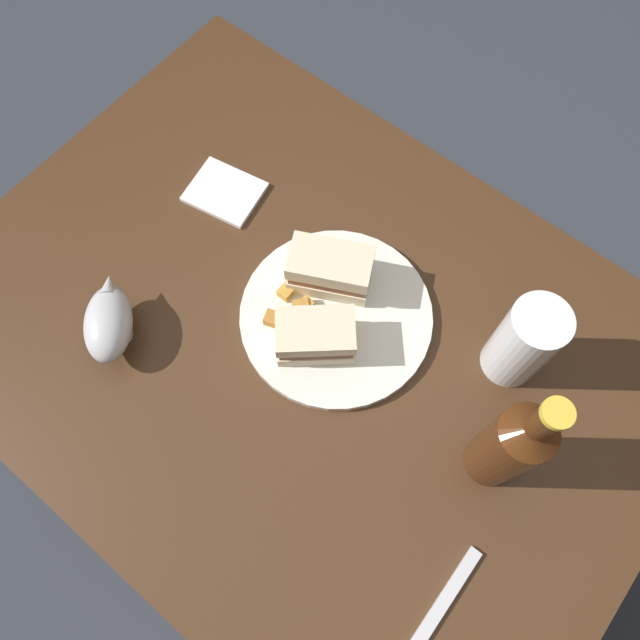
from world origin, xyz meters
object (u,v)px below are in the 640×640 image
Objects in this scene: sandwich_half_right at (315,337)px; pint_glass at (521,345)px; napkin at (225,192)px; fork at (436,613)px; plate at (336,316)px; gravy_boat at (109,323)px; cider_bottle at (511,445)px; sandwich_half_left at (330,270)px.

pint_glass reaches higher than sandwich_half_right.
napkin reaches higher than fork.
plate is 1.54× the size of fork.
gravy_boat is at bearing -145.50° from pint_glass.
fork is (0.33, -0.17, -0.04)m from sandwich_half_right.
plate is at bearing 173.22° from cider_bottle.
sandwich_half_left is 0.10m from sandwich_half_right.
cider_bottle is at bearing -6.78° from plate.
cider_bottle reaches higher than sandwich_half_right.
cider_bottle reaches higher than pint_glass.
sandwich_half_left is at bearing 116.65° from sandwich_half_right.
sandwich_half_right is at bearing -22.33° from napkin.
plate is 0.26m from pint_glass.
plate is 1.79× the size of pint_glass.
plate is 0.32m from gravy_boat.
plate is at bearing 43.25° from gravy_boat.
pint_glass is 0.86× the size of fork.
sandwich_half_right is 0.47× the size of cider_bottle.
sandwich_half_right is 1.12× the size of napkin.
fork is (0.33, -0.23, -0.00)m from plate.
pint_glass reaches higher than sandwich_half_left.
cider_bottle reaches higher than plate.
pint_glass is 0.56m from gravy_boat.
sandwich_half_left reaches higher than napkin.
cider_bottle is (0.28, -0.03, 0.10)m from plate.
cider_bottle is (0.05, -0.13, 0.04)m from pint_glass.
sandwich_half_right is at bearing -63.35° from sandwich_half_left.
gravy_boat reaches higher than napkin.
gravy_boat is 0.28m from napkin.
cider_bottle is 0.57m from napkin.
pint_glass is 0.59× the size of cider_bottle.
cider_bottle is 1.46× the size of fork.
napkin is (-0.27, 0.11, -0.04)m from sandwich_half_right.
napkin is at bearing -175.21° from pint_glass.
cider_bottle is at bearing 4.28° from sandwich_half_right.
cider_bottle is 2.39× the size of napkin.
fork is at bearing -75.50° from cider_bottle.
pint_glass reaches higher than plate.
pint_glass is 0.15m from cider_bottle.
sandwich_half_right is at bearing -145.49° from pint_glass.
pint_glass is at bearing 23.45° from plate.
pint_glass reaches higher than gravy_boat.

